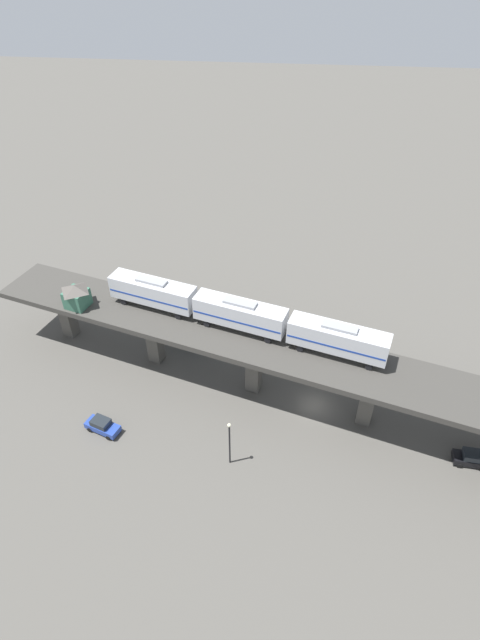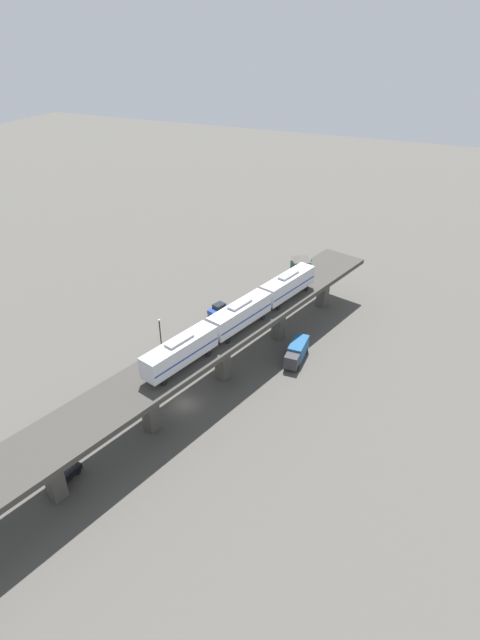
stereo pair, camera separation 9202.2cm
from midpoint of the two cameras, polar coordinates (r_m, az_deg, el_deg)
name	(u,v)px [view 2 (the right image)]	position (r m, az deg, el deg)	size (l,w,h in m)	color
ground_plane	(185,404)	(54.75, 20.97, -37.52)	(400.00, 400.00, 0.00)	#4C4944
elevated_viaduct	(183,364)	(48.34, 23.02, -34.02)	(33.20, 90.80, 8.52)	#393733
subway_train	(240,314)	(51.61, 29.79, -22.69)	(12.85, 36.55, 4.45)	silver
signal_hut	(301,263)	(68.90, 30.84, -8.58)	(3.98, 3.98, 3.40)	#33604C
street_car_black	(64,474)	(48.80, 3.88, -54.71)	(2.18, 4.51, 1.89)	black
street_car_blue	(219,308)	(68.47, 17.23, -15.72)	(3.15, 4.75, 1.89)	#233D93
delivery_truck	(297,352)	(64.68, 33.96, -23.74)	(2.52, 7.25, 3.20)	#333338
street_lamp	(160,334)	(55.58, 11.82, -24.51)	(0.44, 0.44, 6.94)	black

